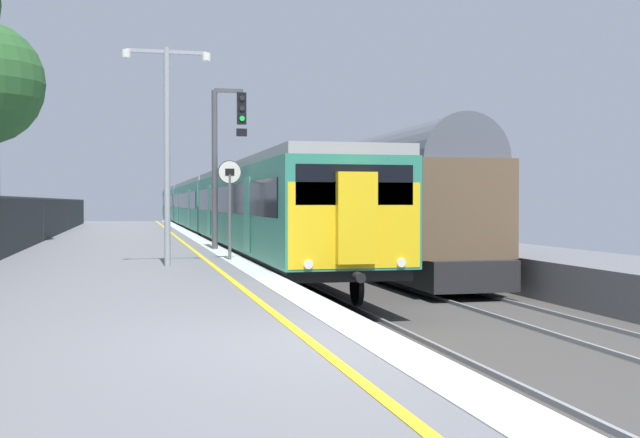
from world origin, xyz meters
name	(u,v)px	position (x,y,z in m)	size (l,w,h in m)	color
ground	(567,385)	(2.64, 0.00, -0.61)	(17.40, 110.00, 1.21)	slate
commuter_train_at_platform	(207,206)	(2.10, 38.26, 1.27)	(2.83, 63.19, 3.81)	#2D846B
freight_train_adjacent_track	(298,200)	(6.10, 31.73, 1.58)	(2.60, 43.51, 4.71)	#232326
signal_gantry	(223,149)	(0.62, 16.86, 3.14)	(1.10, 0.24, 5.03)	#47474C
speed_limit_sign	(230,196)	(0.25, 12.12, 1.62)	(0.59, 0.08, 2.54)	#59595B
platform_lamp_mid	(167,136)	(-1.39, 10.46, 3.00)	(2.00, 0.20, 5.02)	#93999E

